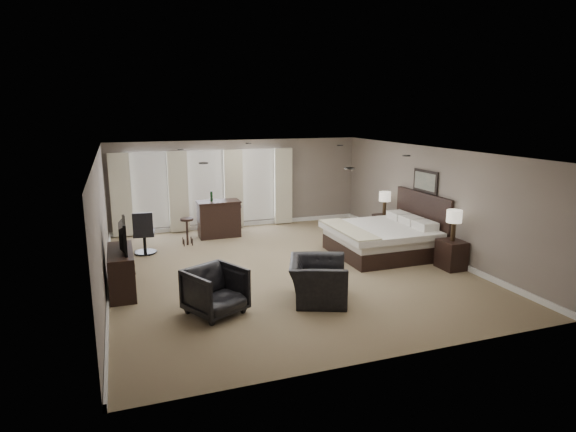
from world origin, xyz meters
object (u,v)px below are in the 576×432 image
object	(u,v)px
bed	(383,225)
nightstand_far	(384,226)
tv	(120,247)
bar_counter	(219,219)
bar_stool_left	(187,232)
armchair_near	(318,273)
nightstand_near	(451,255)
dresser	(122,271)
lamp_far	(385,204)
bar_stool_right	(235,219)
lamp_near	(454,226)
armchair_far	(215,289)
desk_chair	(144,232)

from	to	relation	value
bed	nightstand_far	size ratio (longest dim) A/B	3.77
tv	bar_counter	bearing A→B (deg)	-36.80
bar_stool_left	armchair_near	bearing A→B (deg)	-69.09
nightstand_near	dresser	size ratio (longest dim) A/B	0.44
nightstand_near	bar_counter	size ratio (longest dim) A/B	0.55
bed	lamp_far	bearing A→B (deg)	58.46
nightstand_near	bed	bearing A→B (deg)	121.54
armchair_near	lamp_far	bearing A→B (deg)	-22.22
tv	bar_counter	world-z (taller)	bar_counter
bed	tv	bearing A→B (deg)	-175.33
tv	armchair_near	bearing A→B (deg)	-115.63
dresser	bar_stool_right	bearing A→B (deg)	50.19
bed	dresser	distance (m)	6.06
armchair_near	bed	bearing A→B (deg)	-28.69
tv	lamp_near	bearing A→B (deg)	-97.88
armchair_far	desk_chair	size ratio (longest dim) A/B	0.84
bed	desk_chair	size ratio (longest dim) A/B	2.15
armchair_far	bar_counter	xyz separation A→B (m)	(1.11, 5.11, 0.06)
bar_stool_left	bed	bearing A→B (deg)	-29.22
bed	nightstand_far	xyz separation A→B (m)	(0.89, 1.45, -0.43)
dresser	armchair_near	xyz separation A→B (m)	(3.41, -1.64, 0.10)
bed	armchair_near	size ratio (longest dim) A/B	1.95
armchair_near	dresser	bearing A→B (deg)	86.62
lamp_far	nightstand_near	bearing A→B (deg)	-90.00
bed	bar_counter	distance (m)	4.55
lamp_far	tv	world-z (taller)	lamp_far
bed	armchair_far	bearing A→B (deg)	-155.11
bar_stool_right	desk_chair	size ratio (longest dim) A/B	0.74
bed	armchair_near	bearing A→B (deg)	-140.93
lamp_far	dresser	world-z (taller)	lamp_far
lamp_near	armchair_far	distance (m)	5.48
nightstand_near	tv	size ratio (longest dim) A/B	0.63
armchair_far	bar_stool_right	distance (m)	5.63
lamp_near	desk_chair	world-z (taller)	lamp_near
tv	armchair_far	world-z (taller)	tv
bar_stool_left	bar_stool_right	world-z (taller)	bar_stool_right
nightstand_far	desk_chair	size ratio (longest dim) A/B	0.57
nightstand_near	armchair_near	distance (m)	3.58
armchair_near	lamp_near	bearing A→B (deg)	-56.83
lamp_near	tv	bearing A→B (deg)	172.12
nightstand_far	bar_stool_right	world-z (taller)	bar_stool_right
tv	armchair_far	bearing A→B (deg)	-136.84
nightstand_near	bar_stool_left	bearing A→B (deg)	143.48
lamp_far	armchair_far	bearing A→B (deg)	-146.76
bar_stool_left	nightstand_far	bearing A→B (deg)	-10.69
bed	dresser	xyz separation A→B (m)	(-6.03, -0.49, -0.31)
dresser	tv	xyz separation A→B (m)	(0.00, 0.00, 0.49)
bed	nightstand_far	bearing A→B (deg)	58.46
bar_stool_left	desk_chair	world-z (taller)	desk_chair
armchair_far	bar_counter	bearing A→B (deg)	50.90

